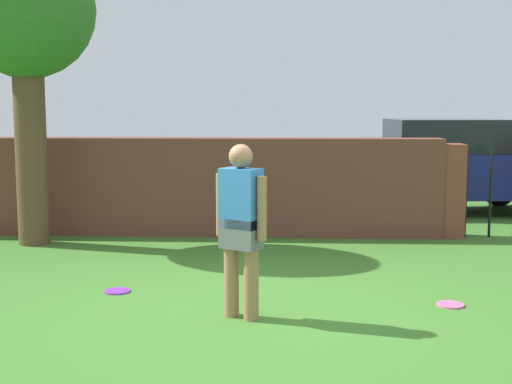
{
  "coord_description": "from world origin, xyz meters",
  "views": [
    {
      "loc": [
        0.31,
        -6.36,
        1.97
      ],
      "look_at": [
        -0.07,
        1.47,
        1.0
      ],
      "focal_mm": 49.24,
      "sensor_mm": 36.0,
      "label": 1
    }
  ],
  "objects": [
    {
      "name": "frisbee_purple",
      "position": [
        -1.51,
        0.82,
        0.01
      ],
      "size": [
        0.27,
        0.27,
        0.02
      ],
      "primitive_type": "cylinder",
      "color": "purple",
      "rests_on": "ground"
    },
    {
      "name": "ground_plane",
      "position": [
        0.0,
        0.0,
        0.0
      ],
      "size": [
        40.0,
        40.0,
        0.0
      ],
      "primitive_type": "plane",
      "color": "#3D7528"
    },
    {
      "name": "frisbee_pink",
      "position": [
        1.91,
        0.47,
        0.01
      ],
      "size": [
        0.27,
        0.27,
        0.02
      ],
      "primitive_type": "cylinder",
      "color": "pink",
      "rests_on": "ground"
    },
    {
      "name": "person",
      "position": [
        -0.13,
        -0.02,
        0.9
      ],
      "size": [
        0.48,
        0.37,
        1.62
      ],
      "rotation": [
        0.0,
        0.0,
        2.62
      ],
      "color": "#9E704C",
      "rests_on": "ground"
    },
    {
      "name": "car",
      "position": [
        3.16,
        6.65,
        0.86
      ],
      "size": [
        4.34,
        2.22,
        1.72
      ],
      "rotation": [
        0.0,
        0.0,
        3.23
      ],
      "color": "navy",
      "rests_on": "ground"
    },
    {
      "name": "brick_wall",
      "position": [
        -1.5,
        4.21,
        0.74
      ],
      "size": [
        8.17,
        0.5,
        1.48
      ],
      "primitive_type": "cube",
      "color": "brown",
      "rests_on": "ground"
    },
    {
      "name": "tree",
      "position": [
        -3.34,
        3.37,
        3.16
      ],
      "size": [
        1.91,
        1.91,
        4.25
      ],
      "color": "brown",
      "rests_on": "ground"
    }
  ]
}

